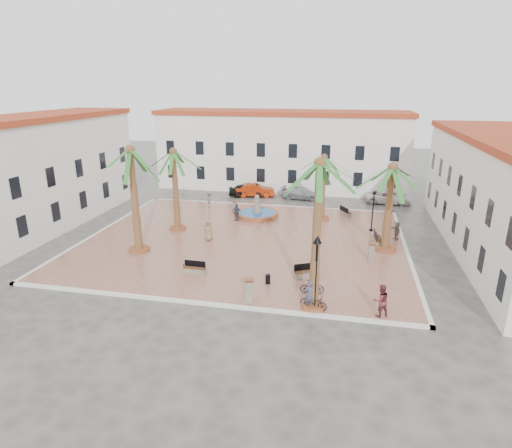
{
  "coord_description": "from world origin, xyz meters",
  "views": [
    {
      "loc": [
        7.83,
        -32.59,
        12.55
      ],
      "look_at": [
        1.0,
        0.0,
        1.6
      ],
      "focal_mm": 30.0,
      "sensor_mm": 36.0,
      "label": 1
    }
  ],
  "objects_px": {
    "bench_ne": "(346,213)",
    "litter_bin": "(268,279)",
    "palm_ne": "(324,165)",
    "cyclist_a": "(310,295)",
    "bench_se": "(306,274)",
    "pedestrian_fountain_b": "(237,212)",
    "bench_e": "(378,240)",
    "car_red": "(255,190)",
    "bench_s": "(194,270)",
    "palm_nw": "(174,161)",
    "lamppost_s": "(316,260)",
    "pedestrian_north": "(210,200)",
    "car_silver": "(302,193)",
    "bollard_se": "(249,290)",
    "palm_s": "(319,179)",
    "bicycle_b": "(312,287)",
    "lamppost_e": "(373,204)",
    "car_black": "(247,190)",
    "bollard_e": "(372,252)",
    "bicycle_a": "(314,302)",
    "car_white": "(389,197)",
    "bollard_n": "(235,207)",
    "pedestrian_fountain_a": "(209,230)",
    "cyclist_b": "(381,300)",
    "fountain": "(257,213)",
    "palm_e": "(392,179)",
    "pedestrian_east": "(396,231)"
  },
  "relations": [
    {
      "from": "lamppost_e",
      "to": "pedestrian_east",
      "type": "bearing_deg",
      "value": -43.14
    },
    {
      "from": "fountain",
      "to": "bench_e",
      "type": "xyz_separation_m",
      "value": [
        11.16,
        -5.43,
        -0.01
      ]
    },
    {
      "from": "car_white",
      "to": "bicycle_b",
      "type": "bearing_deg",
      "value": 167.38
    },
    {
      "from": "pedestrian_fountain_a",
      "to": "bollard_e",
      "type": "bearing_deg",
      "value": -14.01
    },
    {
      "from": "pedestrian_north",
      "to": "car_black",
      "type": "relative_size",
      "value": 0.41
    },
    {
      "from": "palm_s",
      "to": "bollard_se",
      "type": "height_order",
      "value": "palm_s"
    },
    {
      "from": "litter_bin",
      "to": "pedestrian_fountain_b",
      "type": "xyz_separation_m",
      "value": [
        -5.34,
        12.7,
        0.51
      ]
    },
    {
      "from": "bench_se",
      "to": "cyclist_b",
      "type": "relative_size",
      "value": 0.95
    },
    {
      "from": "palm_ne",
      "to": "cyclist_a",
      "type": "height_order",
      "value": "palm_ne"
    },
    {
      "from": "bench_se",
      "to": "cyclist_b",
      "type": "height_order",
      "value": "cyclist_b"
    },
    {
      "from": "pedestrian_north",
      "to": "car_silver",
      "type": "bearing_deg",
      "value": -77.86
    },
    {
      "from": "bench_e",
      "to": "car_red",
      "type": "xyz_separation_m",
      "value": [
        -13.08,
        13.57,
        0.31
      ]
    },
    {
      "from": "bicycle_b",
      "to": "palm_s",
      "type": "bearing_deg",
      "value": -179.15
    },
    {
      "from": "bench_se",
      "to": "pedestrian_fountain_b",
      "type": "bearing_deg",
      "value": 98.12
    },
    {
      "from": "bollard_se",
      "to": "car_red",
      "type": "height_order",
      "value": "bollard_se"
    },
    {
      "from": "bollard_se",
      "to": "bench_se",
      "type": "bearing_deg",
      "value": 54.36
    },
    {
      "from": "palm_nw",
      "to": "car_white",
      "type": "xyz_separation_m",
      "value": [
        19.26,
        13.48,
        -5.62
      ]
    },
    {
      "from": "palm_ne",
      "to": "cyclist_a",
      "type": "xyz_separation_m",
      "value": [
        0.41,
        -17.54,
        -4.35
      ]
    },
    {
      "from": "car_red",
      "to": "car_silver",
      "type": "bearing_deg",
      "value": -103.66
    },
    {
      "from": "bollard_se",
      "to": "bollard_e",
      "type": "distance_m",
      "value": 10.88
    },
    {
      "from": "bench_s",
      "to": "bench_se",
      "type": "height_order",
      "value": "bench_se"
    },
    {
      "from": "pedestrian_fountain_a",
      "to": "pedestrian_north",
      "type": "distance_m",
      "value": 9.81
    },
    {
      "from": "lamppost_e",
      "to": "car_red",
      "type": "bearing_deg",
      "value": 140.81
    },
    {
      "from": "palm_ne",
      "to": "car_red",
      "type": "relative_size",
      "value": 1.39
    },
    {
      "from": "car_red",
      "to": "fountain",
      "type": "bearing_deg",
      "value": -179.36
    },
    {
      "from": "bicycle_a",
      "to": "bicycle_b",
      "type": "distance_m",
      "value": 1.92
    },
    {
      "from": "palm_nw",
      "to": "bicycle_a",
      "type": "relative_size",
      "value": 4.46
    },
    {
      "from": "car_red",
      "to": "pedestrian_north",
      "type": "bearing_deg",
      "value": 137.55
    },
    {
      "from": "bench_ne",
      "to": "litter_bin",
      "type": "xyz_separation_m",
      "value": [
        -4.81,
        -16.49,
        0.06
      ]
    },
    {
      "from": "car_black",
      "to": "litter_bin",
      "type": "bearing_deg",
      "value": -176.62
    },
    {
      "from": "palm_nw",
      "to": "palm_ne",
      "type": "relative_size",
      "value": 1.16
    },
    {
      "from": "palm_s",
      "to": "bench_s",
      "type": "bearing_deg",
      "value": 159.92
    },
    {
      "from": "palm_ne",
      "to": "pedestrian_east",
      "type": "xyz_separation_m",
      "value": [
        6.47,
        -4.41,
        -4.47
      ]
    },
    {
      "from": "palm_e",
      "to": "palm_s",
      "type": "bearing_deg",
      "value": -114.79
    },
    {
      "from": "pedestrian_fountain_b",
      "to": "pedestrian_north",
      "type": "height_order",
      "value": "pedestrian_north"
    },
    {
      "from": "bicycle_b",
      "to": "car_black",
      "type": "xyz_separation_m",
      "value": [
        -9.46,
        23.23,
        0.14
      ]
    },
    {
      "from": "palm_nw",
      "to": "bench_se",
      "type": "height_order",
      "value": "palm_nw"
    },
    {
      "from": "fountain",
      "to": "pedestrian_east",
      "type": "relative_size",
      "value": 2.75
    },
    {
      "from": "palm_e",
      "to": "bench_e",
      "type": "height_order",
      "value": "palm_e"
    },
    {
      "from": "lamppost_e",
      "to": "bollard_n",
      "type": "height_order",
      "value": "lamppost_e"
    },
    {
      "from": "palm_s",
      "to": "palm_ne",
      "type": "distance_m",
      "value": 17.51
    },
    {
      "from": "palm_ne",
      "to": "car_white",
      "type": "height_order",
      "value": "palm_ne"
    },
    {
      "from": "lamppost_s",
      "to": "litter_bin",
      "type": "relative_size",
      "value": 7.23
    },
    {
      "from": "bicycle_b",
      "to": "car_red",
      "type": "relative_size",
      "value": 0.33
    },
    {
      "from": "bench_se",
      "to": "pedestrian_north",
      "type": "height_order",
      "value": "pedestrian_north"
    },
    {
      "from": "palm_ne",
      "to": "car_red",
      "type": "bearing_deg",
      "value": 136.47
    },
    {
      "from": "bench_ne",
      "to": "pedestrian_fountain_a",
      "type": "height_order",
      "value": "pedestrian_fountain_a"
    },
    {
      "from": "lamppost_e",
      "to": "car_red",
      "type": "distance_m",
      "value": 16.52
    },
    {
      "from": "bench_s",
      "to": "lamppost_s",
      "type": "distance_m",
      "value": 9.5
    },
    {
      "from": "bench_e",
      "to": "bollard_e",
      "type": "distance_m",
      "value": 3.83
    }
  ]
}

